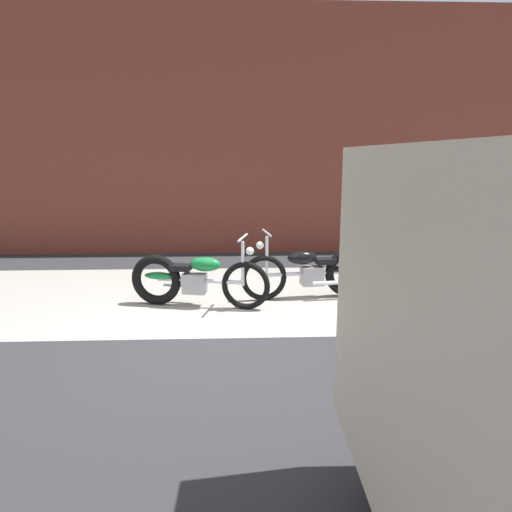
# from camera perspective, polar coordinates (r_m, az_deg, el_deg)

# --- Properties ---
(ground_plane) EXTENTS (80.00, 80.00, 0.00)m
(ground_plane) POSITION_cam_1_polar(r_m,az_deg,el_deg) (5.66, -4.23, -9.84)
(ground_plane) COLOR #2D2D30
(sidewalk_slab) EXTENTS (36.00, 3.50, 0.01)m
(sidewalk_slab) POSITION_cam_1_polar(r_m,az_deg,el_deg) (7.31, -3.82, -4.71)
(sidewalk_slab) COLOR #9E998E
(sidewalk_slab) RESTS_ON ground
(brick_building_wall) EXTENTS (36.00, 0.50, 5.11)m
(brick_building_wall) POSITION_cam_1_polar(r_m,az_deg,el_deg) (10.46, -3.59, 14.48)
(brick_building_wall) COLOR brown
(brick_building_wall) RESTS_ON ground
(motorcycle_green) EXTENTS (1.98, 0.72, 1.03)m
(motorcycle_green) POSITION_cam_1_polar(r_m,az_deg,el_deg) (6.75, -7.99, -2.75)
(motorcycle_green) COLOR black
(motorcycle_green) RESTS_ON ground
(motorcycle_black) EXTENTS (2.00, 0.58, 1.03)m
(motorcycle_black) POSITION_cam_1_polar(r_m,az_deg,el_deg) (7.14, 7.33, -1.90)
(motorcycle_black) COLOR black
(motorcycle_black) RESTS_ON ground
(fire_hydrant) EXTENTS (0.22, 0.22, 0.84)m
(fire_hydrant) POSITION_cam_1_polar(r_m,az_deg,el_deg) (9.43, 24.75, 0.65)
(fire_hydrant) COLOR red
(fire_hydrant) RESTS_ON ground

